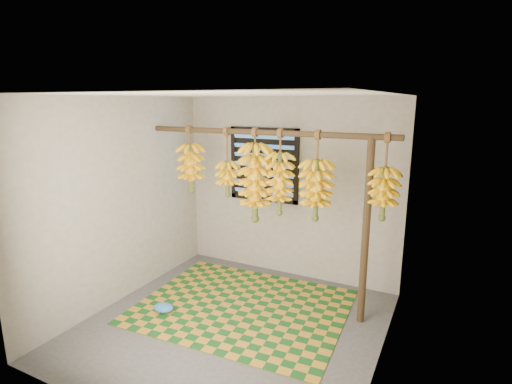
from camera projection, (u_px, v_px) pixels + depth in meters
The scene contains 16 objects.
floor at pixel (233, 325), 4.28m from camera, with size 3.00×3.00×0.01m, color #434343.
ceiling at pixel (230, 94), 3.74m from camera, with size 3.00×3.00×0.01m, color silver.
wall_back at pixel (288, 189), 5.32m from camera, with size 3.00×0.01×2.40m, color gray.
wall_left at pixel (120, 201), 4.67m from camera, with size 0.01×3.00×2.40m, color gray.
wall_right at pixel (386, 241), 3.35m from camera, with size 0.01×3.00×2.40m, color gray.
window at pixel (264, 165), 5.38m from camera, with size 1.00×0.04×1.00m.
hanging_pole at pixel (262, 132), 4.44m from camera, with size 0.06×0.06×3.00m, color #45321D.
support_post at pixel (366, 234), 4.13m from camera, with size 0.08×0.08×2.00m, color #45321D.
woven_mat at pixel (242, 306), 4.65m from camera, with size 2.33×1.86×0.01m, color #164C1A.
plastic_bag at pixel (164, 308), 4.51m from camera, with size 0.24×0.17×0.10m, color #367DCA.
banana_bunch_a at pixel (191, 168), 4.98m from camera, with size 0.31×0.31×0.83m.
banana_bunch_b at pixel (255, 183), 4.61m from camera, with size 0.37×0.37×1.08m.
banana_bunch_c at pixel (228, 178), 4.76m from camera, with size 0.28×0.28×0.83m.
banana_bunch_d at pixel (280, 183), 4.46m from camera, with size 0.31×0.31×0.97m.
banana_bunch_e at pixel (316, 190), 4.28m from camera, with size 0.36×0.36×0.98m.
banana_bunch_f at pixel (384, 194), 3.97m from camera, with size 0.29×0.29×0.88m.
Camera 1 is at (1.96, -3.32, 2.34)m, focal length 28.00 mm.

